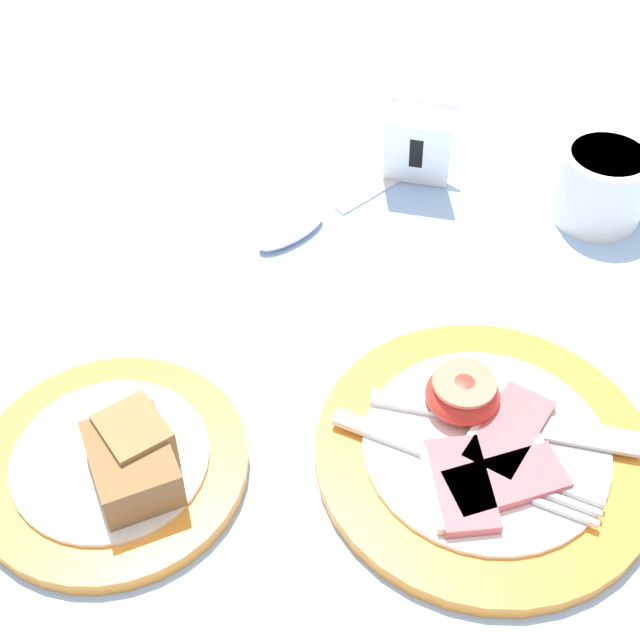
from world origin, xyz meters
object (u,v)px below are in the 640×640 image
breakfast_plate (483,448)px  teaspoon_by_saucer (314,219)px  sugar_cup (602,183)px  number_card (418,148)px  bread_plate (117,462)px

breakfast_plate → teaspoon_by_saucer: bearing=121.8°
sugar_cup → teaspoon_by_saucer: sugar_cup is taller
breakfast_plate → teaspoon_by_saucer: breakfast_plate is taller
breakfast_plate → number_card: 0.31m
breakfast_plate → bread_plate: size_ratio=1.26×
breakfast_plate → teaspoon_by_saucer: (-0.15, 0.23, -0.01)m
sugar_cup → teaspoon_by_saucer: (-0.25, -0.04, -0.03)m
teaspoon_by_saucer → bread_plate: bearing=21.6°
bread_plate → sugar_cup: 0.47m
number_card → teaspoon_by_saucer: bearing=-134.6°
bread_plate → teaspoon_by_saucer: 0.29m
sugar_cup → breakfast_plate: bearing=-110.1°
bread_plate → teaspoon_by_saucer: bread_plate is taller
breakfast_plate → sugar_cup: sugar_cup is taller
bread_plate → teaspoon_by_saucer: bearing=70.5°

